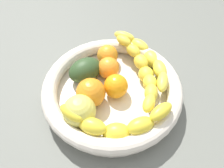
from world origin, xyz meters
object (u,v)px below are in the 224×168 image
Objects in this scene: banana_draped_left at (148,57)px; orange_mid_left at (91,93)px; orange_mid_right at (108,55)px; apple_yellow at (79,111)px; orange_rear at (117,85)px; banana_arching_top at (117,125)px; avocado_dark at (85,70)px; fruit_bowl at (112,90)px; banana_draped_right at (143,71)px; orange_front at (109,68)px.

banana_draped_left is 2.82× the size of orange_mid_left.
orange_mid_right is 17.85cm from apple_yellow.
orange_mid_left is 1.18× the size of orange_rear.
banana_arching_top is 3.13× the size of apple_yellow.
avocado_dark is (12.32, 10.10, -0.05)cm from banana_draped_left.
fruit_bowl is at bearing -108.09° from apple_yellow.
orange_mid_right is at bearing -12.17° from banana_draped_right.
orange_rear is at bearing 133.77° from orange_front.
banana_draped_left is 17.68cm from orange_mid_left.
banana_draped_right is 2.40× the size of avocado_dark.
orange_mid_right is at bearing -60.32° from banana_arching_top.
apple_yellow is at bearing 96.07° from orange_mid_right.
banana_arching_top is 3.88× the size of orange_rear.
orange_front is 8.75cm from orange_mid_left.
banana_draped_left is at bearing -111.95° from fruit_bowl.
banana_draped_right is at bearing -167.85° from orange_front.
avocado_dark is (2.70, 6.86, 0.10)cm from orange_mid_right.
avocado_dark is (7.64, -1.50, 2.11)cm from fruit_bowl.
fruit_bowl is 3.88× the size of avocado_dark.
banana_draped_right is 3.60× the size of orange_rear.
orange_mid_left is (8.16, -4.86, -0.09)cm from banana_arching_top.
banana_arching_top is at bearing 89.66° from banana_draped_right.
banana_draped_right is (-5.10, -6.19, 2.57)cm from fruit_bowl.
orange_rear is at bearing 173.03° from avocado_dark.
orange_front reaches higher than fruit_bowl.
orange_front is at bearing -59.80° from banana_arching_top.
orange_front is 5.57cm from orange_rear.
avocado_dark is at bearing -11.08° from fruit_bowl.
fruit_bowl is 2.34cm from orange_rear.
banana_arching_top is at bearing 120.20° from orange_front.
apple_yellow reaches higher than orange_mid_right.
orange_mid_right is (9.96, -17.47, -0.67)cm from banana_arching_top.
banana_draped_right is 15.30cm from banana_arching_top.
orange_mid_left reaches higher than orange_mid_right.
orange_mid_left is 7.31cm from avocado_dark.
banana_arching_top is 9.50cm from orange_mid_left.
orange_mid_right is 0.97× the size of orange_rear.
orange_mid_left is (0.25, 8.72, 0.59)cm from orange_front.
orange_mid_right is at bearing -81.88° from orange_mid_left.
avocado_dark is 11.81cm from apple_yellow.
orange_mid_left is at bearing 51.70° from banana_draped_right.
orange_front is at bearing -90.69° from apple_yellow.
orange_rear is (-5.91, 7.91, 0.09)cm from orange_mid_right.
apple_yellow is at bearing 67.72° from orange_rear.
banana_draped_right is at bearing -125.77° from orange_rear.
fruit_bowl is at bearing 120.61° from orange_mid_right.
banana_arching_top is at bearing 90.93° from banana_draped_left.
banana_draped_right is 7.10cm from orange_rear.
orange_rear is (4.14, 5.75, -0.48)cm from banana_draped_right.
orange_mid_left is 0.78× the size of avocado_dark.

